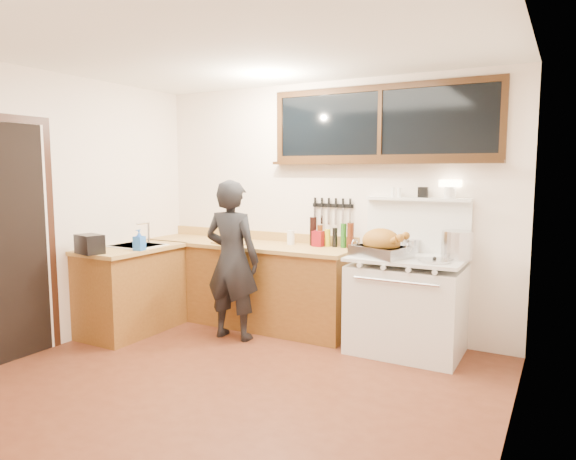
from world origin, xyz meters
The scene contains 20 objects.
ground_plane centered at (0.00, 0.00, -0.01)m, with size 4.00×3.50×0.02m, color #562716.
room_shell centered at (0.00, 0.00, 1.65)m, with size 4.10×3.60×2.65m.
counter_back centered at (-0.80, 1.45, 0.45)m, with size 2.44×0.64×1.00m.
counter_left centered at (-1.70, 0.62, 0.45)m, with size 0.64×1.09×0.90m.
sink_unit centered at (-1.68, 0.70, 0.85)m, with size 0.50×0.45×0.37m.
vintage_stove centered at (1.00, 1.41, 0.47)m, with size 1.02×0.74×1.60m.
back_window centered at (0.60, 1.72, 2.06)m, with size 2.32×0.13×0.77m.
left_doorway centered at (-1.99, -0.55, 1.09)m, with size 0.02×1.04×2.17m.
knife_strip centered at (0.10, 1.73, 1.31)m, with size 0.46×0.03×0.28m.
man centered at (-0.65, 0.96, 0.80)m, with size 0.61×0.42×1.60m.
soap_bottle centered at (-1.43, 0.49, 1.00)m, with size 0.10×0.11×0.21m.
toaster centered at (-1.70, 0.12, 0.99)m, with size 0.30×0.24×0.18m.
cutting_board centered at (-0.88, 1.28, 0.95)m, with size 0.43×0.37×0.13m.
roast_turkey centered at (0.79, 1.29, 1.00)m, with size 0.58×0.51×0.26m.
stockpot centered at (1.42, 1.48, 1.03)m, with size 0.34×0.34×0.25m.
saucepan centered at (0.95, 1.66, 0.97)m, with size 0.20×0.30×0.13m.
pot_lid centered at (1.28, 1.25, 0.91)m, with size 0.36×0.36×0.04m.
coffee_tin centered at (0.00, 1.58, 0.98)m, with size 0.11×0.09×0.16m.
pitcher centered at (-0.31, 1.57, 0.98)m, with size 0.11×0.11×0.15m.
bottle_cluster centered at (0.12, 1.63, 1.02)m, with size 0.49×0.07×0.30m.
Camera 1 is at (2.27, -3.19, 1.69)m, focal length 32.00 mm.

